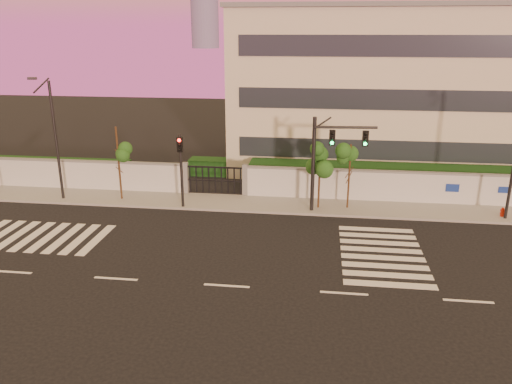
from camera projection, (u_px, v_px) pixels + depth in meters
The scene contains 13 objects.
ground at pixel (227, 286), 21.50m from camera, with size 120.00×120.00×0.00m, color black.
sidewalk at pixel (257, 204), 31.38m from camera, with size 60.00×3.00×0.15m, color gray.
perimeter_wall at pixel (262, 182), 32.47m from camera, with size 60.00×0.36×2.20m.
hedge_row at pixel (281, 175), 35.00m from camera, with size 41.00×4.25×1.80m.
institutional_building at pixel (389, 88), 39.22m from camera, with size 24.40×12.40×12.25m.
road_markings at pixel (210, 248), 25.24m from camera, with size 57.00×7.62×0.02m.
street_tree_c at pixel (118, 147), 31.11m from camera, with size 1.44×1.15×4.83m.
street_tree_d at pixel (320, 161), 29.68m from camera, with size 1.54×1.23×4.16m.
street_tree_e at pixel (350, 162), 29.65m from camera, with size 1.39×1.11×4.10m.
traffic_signal_main at pixel (326, 154), 28.92m from camera, with size 3.66×0.47×5.79m.
traffic_signal_secondary at pixel (181, 162), 29.85m from camera, with size 0.36×0.35×4.67m.
streetlight_west at pixel (54, 135), 30.78m from camera, with size 0.48×1.92×7.96m.
fire_hydrant at pixel (502, 213), 29.03m from camera, with size 0.28×0.26×0.70m.
Camera 1 is at (3.72, -18.86, 10.53)m, focal length 35.00 mm.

